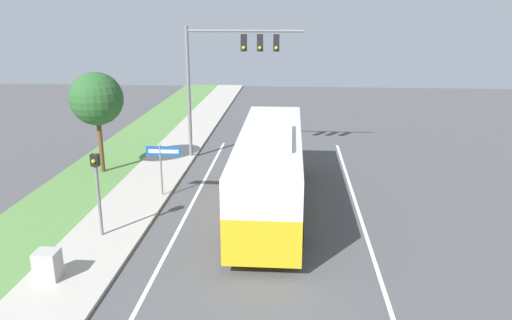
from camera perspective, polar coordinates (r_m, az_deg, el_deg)
name	(u,v)px	position (r m, az deg, el deg)	size (l,w,h in m)	color
ground_plane	(269,255)	(17.65, 1.47, -10.80)	(80.00, 80.00, 0.00)	#4C4C4F
sidewalk	(95,248)	(18.91, -17.92, -9.50)	(2.80, 80.00, 0.12)	#ADA89E
grass_verge	(9,245)	(20.29, -26.43, -8.68)	(3.60, 80.00, 0.10)	#568442
lane_divider_near	(167,251)	(18.15, -10.14, -10.24)	(0.14, 30.00, 0.01)	silver
lane_divider_far	(374,258)	(17.87, 13.30, -10.89)	(0.14, 30.00, 0.01)	silver
bus	(270,165)	(21.08, 1.62, -0.55)	(2.74, 12.04, 3.49)	gold
signal_gantry	(226,64)	(27.68, -3.48, 10.94)	(6.46, 0.41, 7.36)	slate
pedestrian_signal	(97,182)	(18.95, -17.70, -2.41)	(0.28, 0.34, 3.25)	slate
street_sign	(163,159)	(22.57, -10.63, 0.07)	(1.58, 0.08, 2.45)	slate
utility_cabinet	(48,265)	(17.07, -22.71, -11.00)	(0.71, 0.64, 0.93)	#A8A8A3
roadside_tree	(96,99)	(26.37, -17.77, 6.64)	(2.66, 2.66, 5.15)	brown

